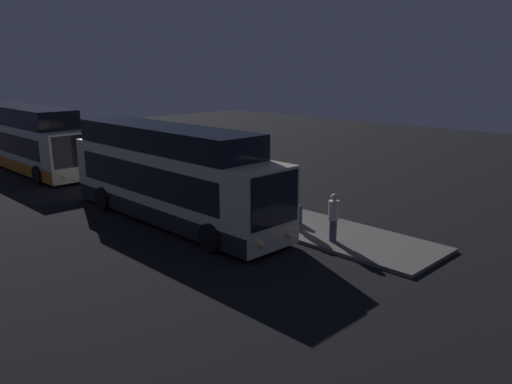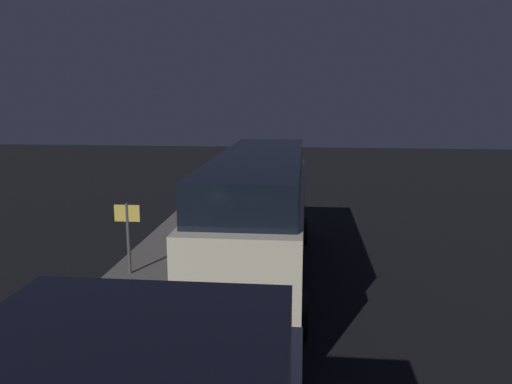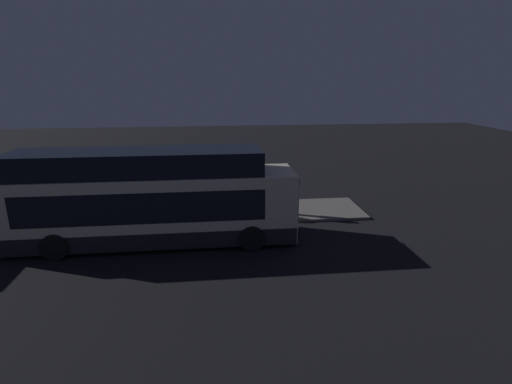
{
  "view_description": "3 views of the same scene",
  "coord_description": "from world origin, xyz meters",
  "px_view_note": "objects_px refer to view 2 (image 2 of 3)",
  "views": [
    {
      "loc": [
        16.68,
        -11.75,
        6.3
      ],
      "look_at": [
        4.21,
        0.62,
        1.91
      ],
      "focal_mm": 35.0,
      "sensor_mm": 36.0,
      "label": 1
    },
    {
      "loc": [
        -14.82,
        -1.27,
        5.64
      ],
      "look_at": [
        4.21,
        0.62,
        1.91
      ],
      "focal_mm": 35.0,
      "sensor_mm": 36.0,
      "label": 2
    },
    {
      "loc": [
        2.32,
        -16.1,
        6.87
      ],
      "look_at": [
        4.21,
        0.62,
        1.91
      ],
      "focal_mm": 28.0,
      "sensor_mm": 36.0,
      "label": 3
    }
  ],
  "objects_px": {
    "passenger_waiting": "(221,200)",
    "suitcase": "(192,226)",
    "bus_lead": "(261,225)",
    "passenger_boarding": "(205,211)",
    "sign_post": "(128,228)"
  },
  "relations": [
    {
      "from": "passenger_boarding",
      "to": "passenger_waiting",
      "type": "bearing_deg",
      "value": -72.39
    },
    {
      "from": "passenger_waiting",
      "to": "suitcase",
      "type": "height_order",
      "value": "passenger_waiting"
    },
    {
      "from": "suitcase",
      "to": "sign_post",
      "type": "xyz_separation_m",
      "value": [
        -4.42,
        0.99,
        1.1
      ]
    },
    {
      "from": "bus_lead",
      "to": "passenger_waiting",
      "type": "height_order",
      "value": "bus_lead"
    },
    {
      "from": "passenger_boarding",
      "to": "sign_post",
      "type": "xyz_separation_m",
      "value": [
        -4.67,
        1.45,
        0.51
      ]
    },
    {
      "from": "bus_lead",
      "to": "sign_post",
      "type": "bearing_deg",
      "value": 92.1
    },
    {
      "from": "bus_lead",
      "to": "passenger_boarding",
      "type": "relative_size",
      "value": 6.6
    },
    {
      "from": "passenger_waiting",
      "to": "sign_post",
      "type": "distance_m",
      "value": 7.05
    },
    {
      "from": "bus_lead",
      "to": "passenger_waiting",
      "type": "xyz_separation_m",
      "value": [
        6.66,
        2.38,
        -0.67
      ]
    },
    {
      "from": "suitcase",
      "to": "passenger_waiting",
      "type": "bearing_deg",
      "value": -17.26
    },
    {
      "from": "suitcase",
      "to": "sign_post",
      "type": "distance_m",
      "value": 4.66
    },
    {
      "from": "bus_lead",
      "to": "sign_post",
      "type": "distance_m",
      "value": 4.12
    },
    {
      "from": "passenger_waiting",
      "to": "sign_post",
      "type": "relative_size",
      "value": 0.79
    },
    {
      "from": "bus_lead",
      "to": "passenger_boarding",
      "type": "height_order",
      "value": "bus_lead"
    },
    {
      "from": "passenger_waiting",
      "to": "suitcase",
      "type": "distance_m",
      "value": 2.58
    }
  ]
}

